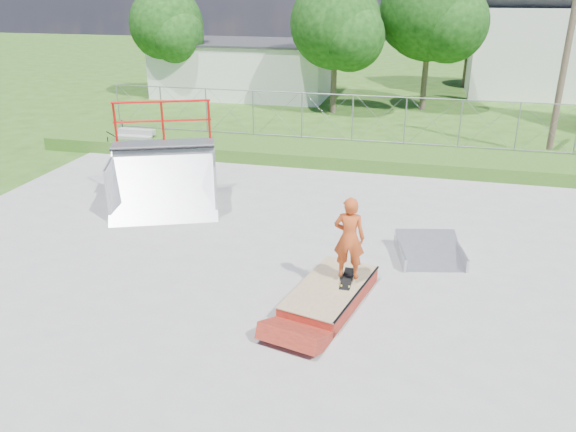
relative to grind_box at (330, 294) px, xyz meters
name	(u,v)px	position (x,y,z in m)	size (l,w,h in m)	color
ground	(287,278)	(-1.13, 0.80, -0.19)	(120.00, 120.00, 0.00)	#2C5117
concrete_pad	(287,277)	(-1.13, 0.80, -0.17)	(20.00, 16.00, 0.04)	gray
grass_berm	(348,154)	(-1.13, 10.30, 0.06)	(24.00, 3.00, 0.50)	#2C5117
grind_box	(330,294)	(0.00, 0.00, 0.00)	(1.78, 2.75, 0.38)	maroon
quarter_pipe	(162,161)	(-5.57, 3.96, 1.31)	(2.99, 2.53, 2.99)	#AAAEB2
flat_bank_ramp	(430,251)	(1.99, 2.48, 0.04)	(1.47, 1.57, 0.45)	#AAAEB2
skateboard	(347,279)	(0.31, 0.28, 0.23)	(0.22, 0.80, 0.02)	black
skater	(349,241)	(0.31, 0.28, 1.11)	(0.64, 0.42, 1.76)	#C1481C
concrete_stairs	(132,142)	(-9.63, 9.50, 0.21)	(1.50, 1.60, 0.80)	gray
chain_link_fence	(352,118)	(-1.13, 11.30, 1.21)	(20.00, 0.06, 1.80)	gray
utility_building_flat	(246,69)	(-9.13, 22.80, 1.31)	(10.00, 6.00, 3.00)	white
gable_house	(545,28)	(7.87, 26.80, 3.65)	(8.40, 6.08, 8.94)	white
utility_pole	(567,49)	(6.37, 12.80, 3.81)	(0.24, 0.24, 8.00)	brown
tree_left_near	(340,27)	(-2.88, 18.63, 4.05)	(4.76, 4.48, 6.65)	brown
tree_center	(436,13)	(1.65, 20.61, 4.66)	(5.44, 5.12, 7.60)	brown
tree_left_far	(169,28)	(-12.90, 20.64, 3.75)	(4.42, 4.16, 6.18)	brown
tree_back_mid	(474,29)	(4.08, 28.66, 3.44)	(4.08, 3.84, 5.70)	brown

